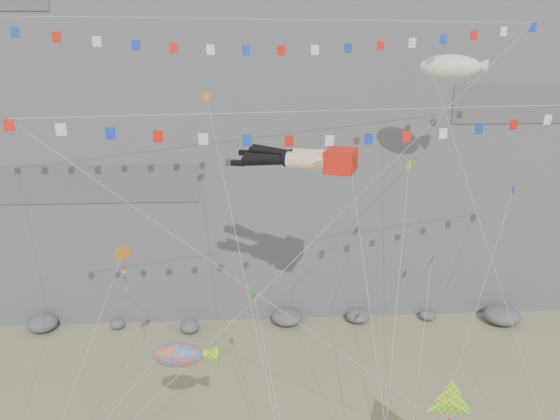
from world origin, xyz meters
The scene contains 14 objects.
cliff centered at (0.00, 32.00, 25.00)m, with size 80.00×28.00×50.00m, color slate.
talus_boulders centered at (0.00, 17.00, 0.60)m, with size 60.00×3.00×1.20m, color #5E5D62, non-canonical shape.
legs_kite centered at (0.26, 6.04, 16.09)m, with size 7.29×16.75×21.08m.
flag_banner_upper centered at (-2.09, 7.77, 23.63)m, with size 33.57×15.44×29.88m.
flag_banner_lower centered at (2.04, 2.78, 19.10)m, with size 30.81×8.03×22.07m.
harlequin_kite centered at (-9.80, 3.30, 11.57)m, with size 5.03×9.35×14.90m.
fish_windsock centered at (-6.63, -0.66, 7.83)m, with size 10.04×3.82×11.64m.
delta_kite centered at (6.26, -2.67, 5.97)m, with size 4.88×5.32×8.46m.
blimp_windsock centered at (9.87, 10.81, 20.98)m, with size 5.27×15.38×25.30m.
small_kite_a centered at (-5.37, 9.06, 18.76)m, with size 5.38×16.71×25.56m.
small_kite_b centered at (7.40, 4.56, 10.11)m, with size 4.75×10.68×14.83m.
small_kite_c centered at (-2.86, 2.88, 9.11)m, with size 3.06×11.66×14.59m.
small_kite_d centered at (7.02, 8.81, 14.79)m, with size 5.82×16.05×22.06m.
small_kite_e centered at (11.75, 4.69, 13.99)m, with size 8.97×10.56×19.34m.
Camera 1 is at (-3.12, -24.24, 21.83)m, focal length 35.00 mm.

